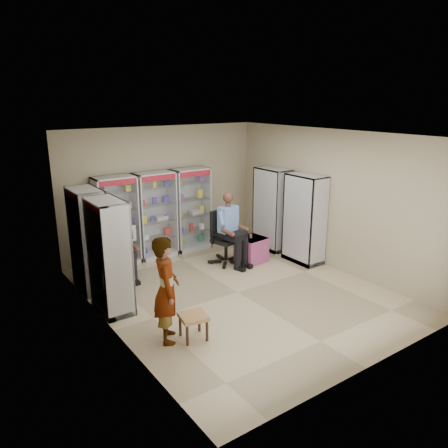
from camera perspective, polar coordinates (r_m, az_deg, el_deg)
floor at (r=8.54m, az=1.80°, el=-8.92°), size 6.00×6.00×0.00m
room_shell at (r=7.91m, az=1.93°, el=4.11°), size 5.02×6.02×3.01m
cabinet_back_left at (r=9.87m, az=-13.85°, el=0.32°), size 0.90×0.50×2.00m
cabinet_back_mid at (r=10.23m, az=-8.91°, el=1.16°), size 0.90×0.50×2.00m
cabinet_back_right at (r=10.67m, az=-4.34°, el=1.93°), size 0.90×0.50×2.00m
cabinet_right_far at (r=10.71m, az=6.31°, el=1.94°), size 0.90×0.50×2.00m
cabinet_right_near at (r=9.94m, az=10.48°, el=0.63°), size 0.90×0.50×2.00m
cabinet_left_far at (r=8.74m, az=-17.27°, el=-2.02°), size 0.90×0.50×2.00m
cabinet_left_near at (r=7.75m, az=-14.71°, el=-4.15°), size 0.90×0.50×2.00m
wooden_chair at (r=9.30m, az=-13.41°, el=-4.08°), size 0.42×0.42×0.94m
seated_customer at (r=9.19m, az=-13.37°, el=-3.00°), size 0.44×0.60×1.34m
office_chair at (r=9.77m, az=0.26°, el=-1.76°), size 0.79×0.79×1.21m
seated_shopkeeper at (r=9.69m, az=0.43°, el=-0.91°), size 0.64×0.80×1.54m
pink_trunk at (r=9.99m, az=3.59°, el=-3.36°), size 0.65×0.64×0.57m
tea_glass at (r=9.88m, az=3.51°, el=-1.56°), size 0.07×0.07×0.09m
woven_stool_a at (r=9.95m, az=3.77°, el=-3.91°), size 0.44×0.44×0.41m
woven_stool_b at (r=6.98m, az=-4.01°, el=-13.21°), size 0.47×0.47×0.40m
standing_man at (r=6.71m, az=-7.53°, el=-8.49°), size 0.62×0.72×1.68m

